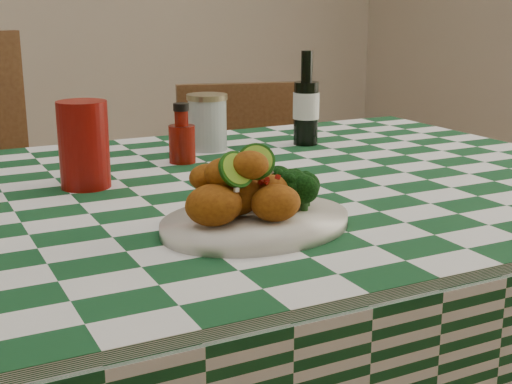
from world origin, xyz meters
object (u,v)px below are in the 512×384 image
ketchup_bottle (182,133)px  beer_bottle (306,98)px  mason_jar (207,122)px  plate (256,223)px  red_tumbler (84,145)px  wooden_chair_right (249,229)px  fried_chicken_pile (247,185)px

ketchup_bottle → beer_bottle: beer_bottle is taller
beer_bottle → mason_jar: bearing=168.7°
ketchup_bottle → mason_jar: mason_jar is taller
plate → beer_bottle: beer_bottle is taller
red_tumbler → ketchup_bottle: (0.23, 0.11, -0.02)m
red_tumbler → mason_jar: (0.32, 0.21, -0.01)m
plate → ketchup_bottle: bearing=82.0°
plate → wooden_chair_right: bearing=64.2°
red_tumbler → beer_bottle: bearing=16.7°
ketchup_bottle → red_tumbler: bearing=-153.6°
red_tumbler → wooden_chair_right: 1.01m
mason_jar → plate: bearing=-106.2°
mason_jar → ketchup_bottle: bearing=-135.0°
mason_jar → wooden_chair_right: 0.69m
red_tumbler → mason_jar: size_ratio=1.24×
plate → beer_bottle: bearing=53.0°
fried_chicken_pile → beer_bottle: beer_bottle is taller
beer_bottle → fried_chicken_pile: bearing=-128.1°
fried_chicken_pile → ketchup_bottle: size_ratio=1.25×
ketchup_bottle → mason_jar: size_ratio=0.98×
ketchup_bottle → beer_bottle: bearing=9.3°
plate → beer_bottle: size_ratio=1.37×
mason_jar → wooden_chair_right: bearing=53.9°
wooden_chair_right → fried_chicken_pile: bearing=-102.1°
fried_chicken_pile → wooden_chair_right: size_ratio=0.18×
red_tumbler → wooden_chair_right: bearing=45.2°
red_tumbler → plate: bearing=-65.4°
red_tumbler → mason_jar: red_tumbler is taller
ketchup_bottle → wooden_chair_right: (0.42, 0.54, -0.42)m
fried_chicken_pile → beer_bottle: 0.66m
beer_bottle → plate: bearing=-127.0°
plate → wooden_chair_right: size_ratio=0.34×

